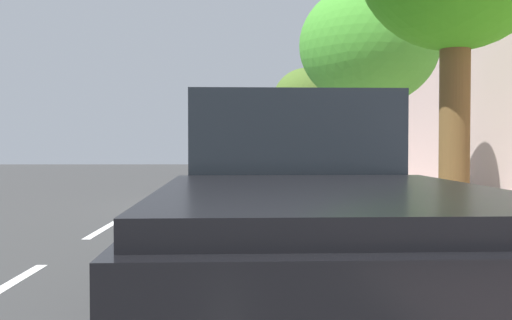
# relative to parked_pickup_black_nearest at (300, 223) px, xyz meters

# --- Properties ---
(ground) EXTENTS (56.72, 56.72, 0.00)m
(ground) POSITION_rel_parked_pickup_black_nearest_xyz_m (-0.43, 9.98, -0.90)
(ground) COLOR #343434
(sidewalk) EXTENTS (4.43, 35.45, 0.13)m
(sidewalk) POSITION_rel_parked_pickup_black_nearest_xyz_m (3.42, 9.98, -0.83)
(sidewalk) COLOR #B3928D
(sidewalk) RESTS_ON ground
(curb_edge) EXTENTS (0.16, 35.45, 0.13)m
(curb_edge) POSITION_rel_parked_pickup_black_nearest_xyz_m (1.12, 9.98, -0.83)
(curb_edge) COLOR gray
(curb_edge) RESTS_ON ground
(lane_stripe_centre) EXTENTS (0.14, 35.80, 0.01)m
(lane_stripe_centre) POSITION_rel_parked_pickup_black_nearest_xyz_m (-2.96, 10.16, -0.90)
(lane_stripe_centre) COLOR white
(lane_stripe_centre) RESTS_ON ground
(lane_stripe_bike_edge) EXTENTS (0.12, 35.45, 0.01)m
(lane_stripe_bike_edge) POSITION_rel_parked_pickup_black_nearest_xyz_m (-0.35, 9.98, -0.90)
(lane_stripe_bike_edge) COLOR white
(lane_stripe_bike_edge) RESTS_ON ground
(building_facade) EXTENTS (0.50, 35.45, 5.88)m
(building_facade) POSITION_rel_parked_pickup_black_nearest_xyz_m (5.89, 9.98, 2.04)
(building_facade) COLOR #B29C93
(building_facade) RESTS_ON ground
(parked_pickup_black_nearest) EXTENTS (2.17, 5.37, 1.95)m
(parked_pickup_black_nearest) POSITION_rel_parked_pickup_black_nearest_xyz_m (0.00, 0.00, 0.00)
(parked_pickup_black_nearest) COLOR black
(parked_pickup_black_nearest) RESTS_ON ground
(parked_sedan_white_second) EXTENTS (2.00, 4.48, 1.52)m
(parked_sedan_white_second) POSITION_rel_parked_pickup_black_nearest_xyz_m (0.09, 6.48, -0.15)
(parked_sedan_white_second) COLOR white
(parked_sedan_white_second) RESTS_ON ground
(parked_sedan_dark_blue_mid) EXTENTS (1.84, 4.40, 1.52)m
(parked_sedan_dark_blue_mid) POSITION_rel_parked_pickup_black_nearest_xyz_m (-0.01, 16.16, -0.15)
(parked_sedan_dark_blue_mid) COLOR navy
(parked_sedan_dark_blue_mid) RESTS_ON ground
(parked_suv_grey_far) EXTENTS (2.04, 4.74, 1.99)m
(parked_suv_grey_far) POSITION_rel_parked_pickup_black_nearest_xyz_m (-0.03, 22.74, 0.13)
(parked_suv_grey_far) COLOR slate
(parked_suv_grey_far) RESTS_ON ground
(bicycle_at_curb) EXTENTS (1.31, 1.21, 0.76)m
(bicycle_at_curb) POSITION_rel_parked_pickup_black_nearest_xyz_m (0.66, 10.98, -0.53)
(bicycle_at_curb) COLOR black
(bicycle_at_curb) RESTS_ON ground
(cyclist_with_backpack) EXTENTS (0.55, 0.53, 1.63)m
(cyclist_with_backpack) POSITION_rel_parked_pickup_black_nearest_xyz_m (0.87, 10.51, 0.08)
(cyclist_with_backpack) COLOR #C6B284
(cyclist_with_backpack) RESTS_ON ground
(street_tree_mid_block) EXTENTS (3.31, 3.31, 5.17)m
(street_tree_mid_block) POSITION_rel_parked_pickup_black_nearest_xyz_m (2.45, 9.76, 2.93)
(street_tree_mid_block) COLOR brown
(street_tree_mid_block) RESTS_ON sidewalk
(street_tree_far_end) EXTENTS (3.38, 3.38, 5.06)m
(street_tree_far_end) POSITION_rel_parked_pickup_black_nearest_xyz_m (2.45, 24.98, 2.69)
(street_tree_far_end) COLOR brown
(street_tree_far_end) RESTS_ON sidewalk
(fire_hydrant) EXTENTS (0.22, 0.22, 0.84)m
(fire_hydrant) POSITION_rel_parked_pickup_black_nearest_xyz_m (1.55, 13.82, -0.34)
(fire_hydrant) COLOR red
(fire_hydrant) RESTS_ON sidewalk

